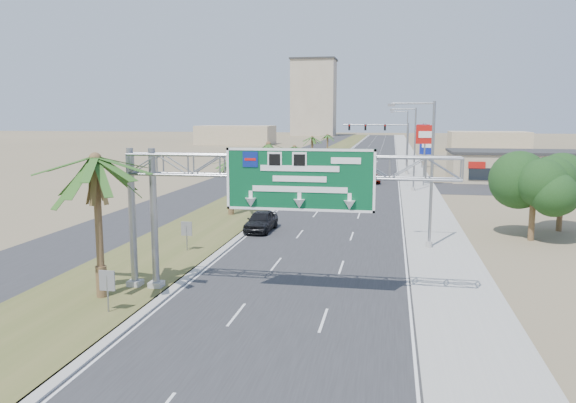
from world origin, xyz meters
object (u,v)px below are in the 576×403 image
at_px(car_right_lane, 371,178).
at_px(car_left_lane, 261,221).
at_px(car_far, 351,163).
at_px(pole_sign_blue, 427,145).
at_px(store_building, 516,167).
at_px(pole_sign_red_near, 425,138).
at_px(signal_mast, 394,143).
at_px(car_mid_lane, 351,175).
at_px(palm_near, 95,160).
at_px(sign_gantry, 270,177).
at_px(pole_sign_red_far, 423,133).

bearing_deg(car_right_lane, car_left_lane, -109.41).
distance_m(car_far, pole_sign_blue, 23.84).
relative_size(store_building, car_right_lane, 3.67).
bearing_deg(pole_sign_red_near, store_building, 31.85).
bearing_deg(store_building, pole_sign_blue, -176.46).
bearing_deg(car_left_lane, car_right_lane, 80.06).
relative_size(signal_mast, car_mid_lane, 2.29).
xyz_separation_m(store_building, car_right_lane, (-19.88, -6.10, -1.32)).
bearing_deg(car_left_lane, palm_near, -100.58).
height_order(car_far, pole_sign_blue, pole_sign_blue).
relative_size(car_mid_lane, car_right_lane, 0.92).
bearing_deg(car_right_lane, pole_sign_blue, 27.87).
relative_size(signal_mast, store_building, 0.57).
height_order(car_right_lane, pole_sign_red_near, pole_sign_red_near).
relative_size(signal_mast, car_left_lane, 2.15).
bearing_deg(sign_gantry, palm_near, -166.68).
xyz_separation_m(car_left_lane, pole_sign_blue, (14.89, 39.56, 4.09)).
relative_size(sign_gantry, car_left_lane, 3.50).
bearing_deg(signal_mast, pole_sign_red_near, -74.76).
height_order(signal_mast, car_right_lane, signal_mast).
bearing_deg(store_building, palm_near, -118.28).
height_order(palm_near, car_mid_lane, palm_near).
relative_size(car_mid_lane, pole_sign_red_near, 0.56).
bearing_deg(car_mid_lane, pole_sign_blue, 2.73).
distance_m(store_building, pole_sign_blue, 12.68).
distance_m(signal_mast, pole_sign_red_far, 12.97).
xyz_separation_m(palm_near, car_right_lane, (11.32, 51.90, -6.25)).
bearing_deg(car_mid_lane, palm_near, -105.53).
relative_size(car_right_lane, car_far, 1.10).
bearing_deg(signal_mast, sign_gantry, -95.74).
height_order(sign_gantry, store_building, sign_gantry).
distance_m(car_left_lane, car_mid_lane, 38.01).
bearing_deg(car_left_lane, pole_sign_blue, 71.52).
xyz_separation_m(palm_near, car_far, (6.73, 77.31, -6.28)).
relative_size(car_left_lane, car_mid_lane, 1.07).
bearing_deg(pole_sign_red_near, car_left_lane, -113.78).
distance_m(car_right_lane, pole_sign_red_near, 9.09).
bearing_deg(palm_near, car_mid_lane, 81.44).
relative_size(palm_near, car_right_lane, 1.70).
relative_size(car_far, pole_sign_blue, 0.66).
bearing_deg(pole_sign_red_far, pole_sign_blue, -91.28).
bearing_deg(car_far, car_mid_lane, -84.93).
distance_m(car_mid_lane, car_far, 21.93).
bearing_deg(pole_sign_red_far, car_far, 173.62).
xyz_separation_m(palm_near, pole_sign_red_far, (19.30, 75.90, -0.79)).
height_order(car_left_lane, car_far, car_left_lane).
relative_size(store_building, car_far, 4.02).
bearing_deg(palm_near, car_far, 85.02).
bearing_deg(car_mid_lane, store_building, -0.57).
distance_m(pole_sign_red_near, pole_sign_red_far, 26.00).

